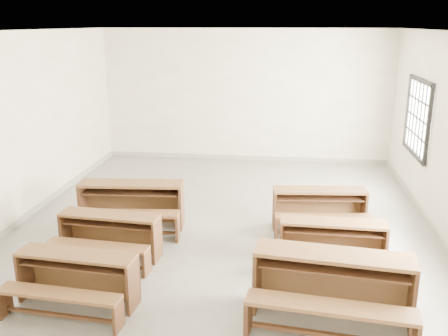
# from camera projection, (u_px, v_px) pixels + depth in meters

# --- Properties ---
(room) EXTENTS (8.50, 8.50, 3.20)m
(room) POSITION_uv_depth(u_px,v_px,m) (230.00, 99.00, 7.93)
(room) COLOR gray
(room) RESTS_ON ground
(desk_set_0) EXTENTS (1.52, 0.88, 0.66)m
(desk_set_0) POSITION_uv_depth(u_px,v_px,m) (76.00, 276.00, 6.01)
(desk_set_0) COLOR brown
(desk_set_0) RESTS_ON ground
(desk_set_1) EXTENTS (1.52, 0.87, 0.66)m
(desk_set_1) POSITION_uv_depth(u_px,v_px,m) (109.00, 233.00, 7.24)
(desk_set_1) COLOR brown
(desk_set_1) RESTS_ON ground
(desk_set_2) EXTENTS (1.78, 1.03, 0.77)m
(desk_set_2) POSITION_uv_depth(u_px,v_px,m) (131.00, 202.00, 8.29)
(desk_set_2) COLOR brown
(desk_set_2) RESTS_ON ground
(desk_set_3) EXTENTS (1.89, 1.13, 0.81)m
(desk_set_3) POSITION_uv_depth(u_px,v_px,m) (332.00, 282.00, 5.68)
(desk_set_3) COLOR brown
(desk_set_3) RESTS_ON ground
(desk_set_4) EXTENTS (1.49, 0.80, 0.66)m
(desk_set_4) POSITION_uv_depth(u_px,v_px,m) (333.00, 241.00, 6.97)
(desk_set_4) COLOR brown
(desk_set_4) RESTS_ON ground
(desk_set_5) EXTENTS (1.59, 0.93, 0.68)m
(desk_set_5) POSITION_uv_depth(u_px,v_px,m) (320.00, 206.00, 8.24)
(desk_set_5) COLOR brown
(desk_set_5) RESTS_ON ground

